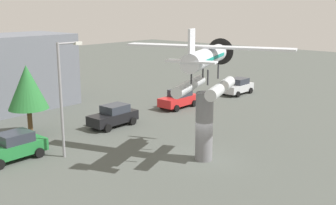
# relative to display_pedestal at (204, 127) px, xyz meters

# --- Properties ---
(ground_plane) EXTENTS (140.00, 140.00, 0.00)m
(ground_plane) POSITION_rel_display_pedestal_xyz_m (0.00, 0.00, -2.19)
(ground_plane) COLOR #4C514C
(display_pedestal) EXTENTS (1.10, 1.10, 4.37)m
(display_pedestal) POSITION_rel_display_pedestal_xyz_m (0.00, 0.00, 0.00)
(display_pedestal) COLOR slate
(display_pedestal) RESTS_ON ground
(floatplane_monument) EXTENTS (7.20, 10.15, 4.00)m
(floatplane_monument) POSITION_rel_display_pedestal_xyz_m (0.12, 0.04, 3.86)
(floatplane_monument) COLOR silver
(floatplane_monument) RESTS_ON display_pedestal
(car_near_green) EXTENTS (4.20, 2.02, 1.76)m
(car_near_green) POSITION_rel_display_pedestal_xyz_m (-7.94, 9.12, -1.31)
(car_near_green) COLOR #237A38
(car_near_green) RESTS_ON ground
(car_mid_black) EXTENTS (4.20, 2.02, 1.76)m
(car_mid_black) POSITION_rel_display_pedestal_xyz_m (1.30, 9.99, -1.31)
(car_mid_black) COLOR black
(car_mid_black) RESTS_ON ground
(car_far_red) EXTENTS (4.20, 2.02, 1.76)m
(car_far_red) POSITION_rel_display_pedestal_xyz_m (9.68, 10.04, -1.31)
(car_far_red) COLOR red
(car_far_red) RESTS_ON ground
(car_distant_silver) EXTENTS (4.20, 2.02, 1.76)m
(car_distant_silver) POSITION_rel_display_pedestal_xyz_m (18.82, 9.07, -1.31)
(car_distant_silver) COLOR silver
(car_distant_silver) RESTS_ON ground
(streetlight_primary) EXTENTS (1.84, 0.28, 7.39)m
(streetlight_primary) POSITION_rel_display_pedestal_xyz_m (-5.31, 7.14, 2.14)
(streetlight_primary) COLOR gray
(streetlight_primary) RESTS_ON ground
(storefront_building) EXTENTS (12.81, 6.73, 6.96)m
(storefront_building) POSITION_rel_display_pedestal_xyz_m (-1.75, 22.00, 1.30)
(storefront_building) COLOR slate
(storefront_building) RESTS_ON ground
(tree_east) EXTENTS (2.98, 2.98, 5.33)m
(tree_east) POSITION_rel_display_pedestal_xyz_m (-4.33, 13.12, 1.46)
(tree_east) COLOR brown
(tree_east) RESTS_ON ground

